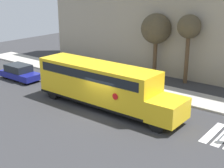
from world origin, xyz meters
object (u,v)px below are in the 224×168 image
at_px(parked_car, 20,72).
at_px(tree_far_sidewalk, 189,29).
at_px(tree_near_sidewalk, 156,29).
at_px(school_bus, 102,83).

height_order(parked_car, tree_far_sidewalk, tree_far_sidewalk).
xyz_separation_m(parked_car, tree_far_sidewalk, (12.69, 8.64, 4.23)).
height_order(tree_near_sidewalk, tree_far_sidewalk, tree_far_sidewalk).
bearing_deg(tree_near_sidewalk, tree_far_sidewalk, -2.74).
xyz_separation_m(school_bus, parked_car, (-10.40, 0.44, -1.11)).
height_order(school_bus, parked_car, school_bus).
bearing_deg(tree_near_sidewalk, parked_car, -136.71).
bearing_deg(parked_car, school_bus, -2.45).
xyz_separation_m(school_bus, tree_far_sidewalk, (2.29, 9.08, 3.12)).
bearing_deg(school_bus, parked_car, 177.55).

